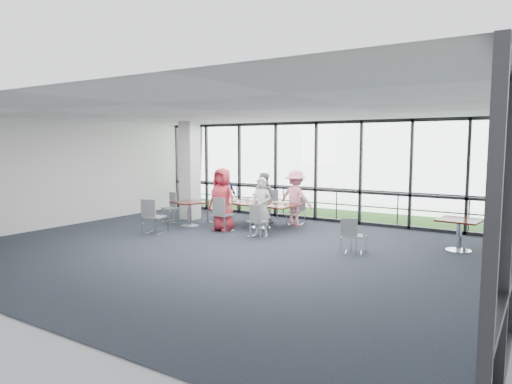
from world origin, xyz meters
The scene contains 41 objects.
floor centered at (0.00, 0.00, -0.01)m, with size 12.00×10.00×0.02m, color #1C202C.
ceiling centered at (0.00, 0.00, 3.20)m, with size 12.00×10.00×0.04m, color silver.
wall_left centered at (-6.00, 0.00, 1.60)m, with size 0.10×10.00×3.20m, color silver.
wall_front centered at (0.00, -5.00, 1.60)m, with size 12.00×0.10×3.20m, color silver.
curtain_wall_back centered at (0.00, 5.00, 1.60)m, with size 12.00×0.10×3.20m, color white.
structural_column centered at (-3.60, 3.00, 1.60)m, with size 0.50×0.50×3.20m, color silver.
apron centered at (0.00, 10.00, -0.02)m, with size 80.00×70.00×0.02m, color gray.
grass_strip centered at (0.00, 8.00, 0.01)m, with size 80.00×5.00×0.01m, color #1E5A17.
hangar_aux centered at (-18.00, 28.00, 2.00)m, with size 10.00×6.00×4.00m, color silver.
guard_rail centered at (0.00, 5.60, 0.50)m, with size 0.06×0.06×12.00m, color #2D2D33.
main_table centered at (-0.73, 2.86, 0.65)m, with size 2.27×1.34×0.75m.
side_table_left centered at (-2.71, 1.92, 0.63)m, with size 1.04×1.04×0.75m.
side_table_right centered at (4.67, 2.83, 0.64)m, with size 1.01×1.01×0.75m.
diner_near_left centered at (-1.47, 1.93, 0.90)m, with size 0.88×0.57×1.79m, color #B62B36.
diner_near_right centered at (-0.12, 1.87, 0.79)m, with size 0.58×0.42×1.59m, color silver.
diner_far_left centered at (-1.22, 3.74, 0.79)m, with size 0.77×0.47×1.58m, color slate.
diner_far_right centered at (-0.10, 3.80, 0.84)m, with size 1.08×0.56×1.68m, color pink.
diner_end centered at (-2.23, 3.00, 0.87)m, with size 1.02×0.56×1.74m, color #2241A6.
chair_main_nl centered at (-1.37, 1.83, 0.48)m, with size 0.47×0.47×0.96m, color slate, non-canonical shape.
chair_main_nr centered at (-0.08, 1.63, 0.44)m, with size 0.43×0.43×0.88m, color slate, non-canonical shape.
chair_main_fl centered at (-1.17, 3.98, 0.49)m, with size 0.48×0.48×0.99m, color slate, non-canonical shape.
chair_main_fr centered at (-0.14, 3.90, 0.41)m, with size 0.40×0.40×0.83m, color slate, non-canonical shape.
chair_main_end centered at (-2.40, 2.94, 0.44)m, with size 0.43×0.43×0.87m, color slate, non-canonical shape.
chair_spare_la centered at (-2.76, 0.55, 0.47)m, with size 0.46×0.46×0.94m, color slate, non-canonical shape.
chair_spare_lb centered at (-3.64, 2.11, 0.46)m, with size 0.45×0.45×0.92m, color slate, non-canonical shape.
chair_spare_r centered at (2.69, 1.33, 0.40)m, with size 0.39×0.39×0.80m, color slate, non-canonical shape.
plate_nl centered at (-1.33, 2.46, 0.76)m, with size 0.23×0.23×0.01m, color white.
plate_nr centered at (-0.12, 2.39, 0.76)m, with size 0.25×0.25×0.01m, color white.
plate_fl centered at (-1.26, 3.28, 0.76)m, with size 0.29×0.29×0.01m, color white.
plate_fr centered at (-0.16, 3.23, 0.76)m, with size 0.26×0.26×0.01m, color white.
plate_end centered at (-1.64, 2.87, 0.76)m, with size 0.26×0.26×0.01m, color white.
tumbler_a centered at (-1.07, 2.62, 0.82)m, with size 0.07×0.07×0.14m, color white.
tumbler_b centered at (-0.40, 2.64, 0.82)m, with size 0.07×0.07×0.14m, color white.
tumbler_c centered at (-0.70, 3.07, 0.82)m, with size 0.07×0.07×0.15m, color white.
tumbler_d centered at (-1.57, 2.68, 0.82)m, with size 0.07×0.07×0.14m, color white.
menu_a centered at (-0.96, 2.37, 0.75)m, with size 0.32×0.23×0.00m, color silver.
menu_b centered at (0.15, 2.49, 0.75)m, with size 0.33×0.23×0.00m, color silver.
menu_c centered at (-0.48, 3.29, 0.75)m, with size 0.28×0.19×0.00m, color silver.
condiment_caddy centered at (-0.63, 2.85, 0.77)m, with size 0.10×0.07×0.04m, color black.
ketchup_bottle centered at (-0.72, 2.95, 0.84)m, with size 0.06×0.06×0.18m, color #B3172E.
green_bottle centered at (-0.63, 2.96, 0.85)m, with size 0.05×0.05×0.20m, color #217134.
Camera 1 is at (6.29, -8.43, 2.47)m, focal length 32.00 mm.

